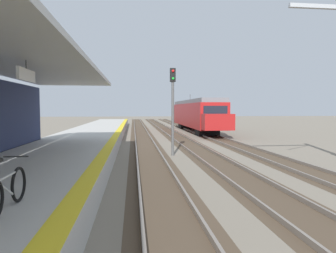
# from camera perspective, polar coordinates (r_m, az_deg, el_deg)

# --- Properties ---
(station_platform) EXTENTS (5.00, 80.00, 0.91)m
(station_platform) POSITION_cam_1_polar(r_m,az_deg,el_deg) (16.15, -19.13, -5.17)
(station_platform) COLOR #B7B5AD
(station_platform) RESTS_ON ground
(track_pair_nearest_platform) EXTENTS (2.34, 120.00, 0.16)m
(track_pair_nearest_platform) POSITION_cam_1_polar(r_m,az_deg,el_deg) (19.81, -3.97, -4.60)
(track_pair_nearest_platform) COLOR #4C3D2D
(track_pair_nearest_platform) RESTS_ON ground
(track_pair_middle) EXTENTS (2.34, 120.00, 0.16)m
(track_pair_middle) POSITION_cam_1_polar(r_m,az_deg,el_deg) (20.25, 5.71, -4.44)
(track_pair_middle) COLOR #4C3D2D
(track_pair_middle) RESTS_ON ground
(track_pair_far_side) EXTENTS (2.34, 120.00, 0.16)m
(track_pair_far_side) POSITION_cam_1_polar(r_m,az_deg,el_deg) (21.24, 14.73, -4.17)
(track_pair_far_side) COLOR #4C3D2D
(track_pair_far_side) RESTS_ON ground
(approaching_train) EXTENTS (2.93, 19.60, 4.76)m
(approaching_train) POSITION_cam_1_polar(r_m,az_deg,el_deg) (36.89, 5.41, 2.41)
(approaching_train) COLOR maroon
(approaching_train) RESTS_ON ground
(bicycle_beside_commuter) EXTENTS (0.48, 1.82, 1.04)m
(bicycle_beside_commuter) POSITION_cam_1_polar(r_m,az_deg,el_deg) (6.42, -28.35, -10.66)
(bicycle_beside_commuter) COLOR black
(bicycle_beside_commuter) RESTS_ON station_platform
(rail_signal_post) EXTENTS (0.32, 0.34, 5.20)m
(rail_signal_post) POSITION_cam_1_polar(r_m,az_deg,el_deg) (17.81, 0.91, 4.65)
(rail_signal_post) COLOR #4C4C4C
(rail_signal_post) RESTS_ON ground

